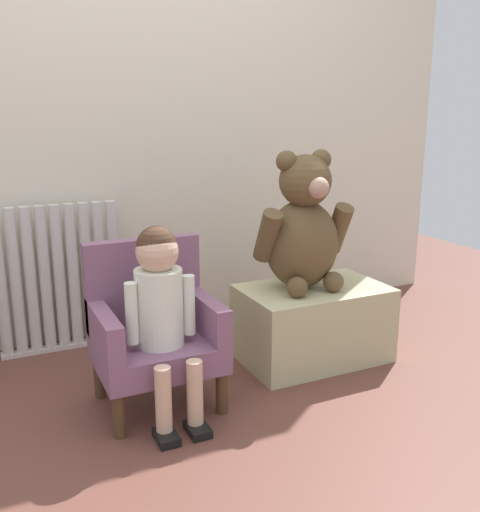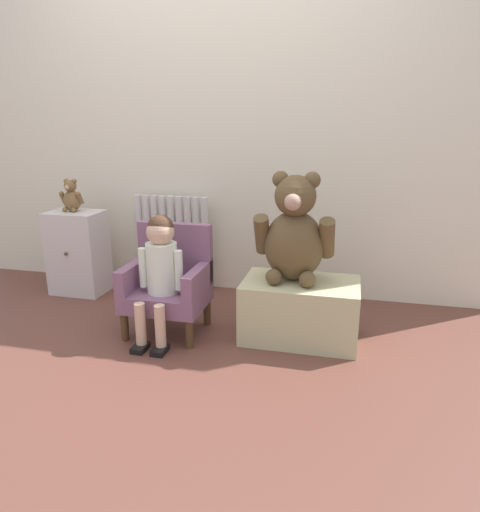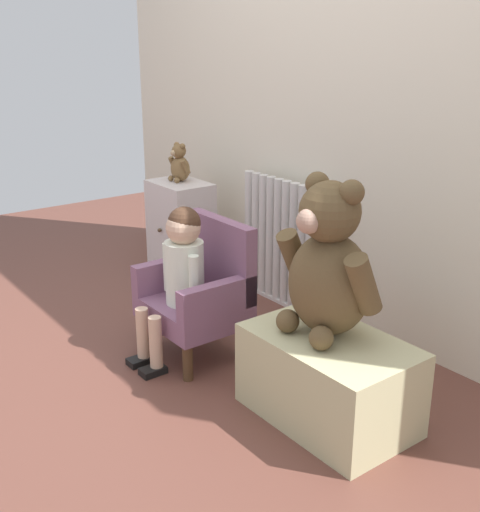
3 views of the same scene
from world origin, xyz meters
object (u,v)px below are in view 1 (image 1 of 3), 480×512
Objects in this scene: child_figure at (161,297)px; large_teddy_bear at (303,229)px; low_bench at (313,323)px; radiator at (60,279)px; child_armchair at (153,328)px.

large_teddy_bear is at bearing 15.61° from child_figure.
child_figure is 1.10× the size of low_bench.
radiator is 1.12m from large_teddy_bear.
child_figure reaches higher than low_bench.
low_bench is at bearing 5.05° from child_armchair.
child_figure is at bearing -72.49° from radiator.
child_figure is (-0.00, -0.11, 0.16)m from child_armchair.
child_figure is 1.18× the size of large_teddy_bear.
radiator is at bearing 107.51° from child_figure.
child_armchair is 0.76m from large_teddy_bear.
child_armchair is 0.88× the size of child_figure.
child_figure is (0.24, -0.76, 0.11)m from radiator.
child_figure is 0.74m from large_teddy_bear.
child_armchair is 0.76m from low_bench.
child_figure is at bearing -167.05° from low_bench.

